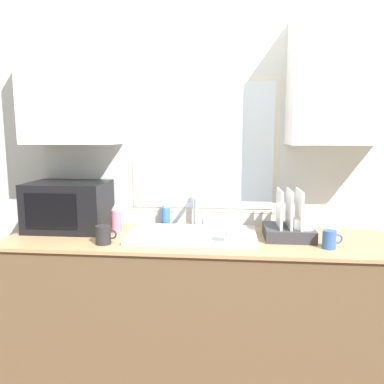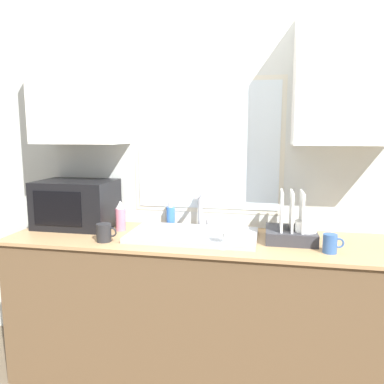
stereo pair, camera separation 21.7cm
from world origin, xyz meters
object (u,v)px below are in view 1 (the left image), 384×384
(spray_bottle, at_px, (116,218))
(wine_glass, at_px, (226,225))
(dish_rack, at_px, (290,226))
(faucet, at_px, (196,206))
(mug_near_sink, at_px, (104,235))
(microwave, at_px, (69,206))
(soap_bottle, at_px, (166,216))

(spray_bottle, relative_size, wine_glass, 1.18)
(dish_rack, xyz_separation_m, wine_glass, (-0.37, -0.22, 0.05))
(faucet, distance_m, spray_bottle, 0.52)
(dish_rack, distance_m, spray_bottle, 1.06)
(mug_near_sink, bearing_deg, microwave, 138.01)
(mug_near_sink, bearing_deg, spray_bottle, 90.52)
(spray_bottle, bearing_deg, dish_rack, -1.86)
(faucet, height_order, spray_bottle, faucet)
(soap_bottle, height_order, mug_near_sink, soap_bottle)
(mug_near_sink, bearing_deg, faucet, 39.48)
(microwave, distance_m, spray_bottle, 0.33)
(microwave, height_order, wine_glass, microwave)
(microwave, relative_size, dish_rack, 1.71)
(soap_bottle, bearing_deg, spray_bottle, -147.10)
(microwave, xyz_separation_m, dish_rack, (1.39, -0.07, -0.08))
(faucet, bearing_deg, mug_near_sink, -140.52)
(dish_rack, relative_size, wine_glass, 1.76)
(wine_glass, bearing_deg, dish_rack, 29.94)
(microwave, distance_m, wine_glass, 1.05)
(wine_glass, bearing_deg, microwave, 164.03)
(faucet, xyz_separation_m, wine_glass, (0.20, -0.40, -0.02))
(faucet, relative_size, spray_bottle, 1.26)
(dish_rack, bearing_deg, soap_bottle, 164.43)
(dish_rack, height_order, soap_bottle, dish_rack)
(microwave, bearing_deg, dish_rack, -3.04)
(faucet, bearing_deg, dish_rack, -17.70)
(microwave, xyz_separation_m, mug_near_sink, (0.33, -0.29, -0.10))
(mug_near_sink, bearing_deg, dish_rack, 11.70)
(faucet, height_order, wine_glass, faucet)
(soap_bottle, bearing_deg, faucet, -9.50)
(microwave, bearing_deg, spray_bottle, -6.90)
(faucet, relative_size, soap_bottle, 1.50)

